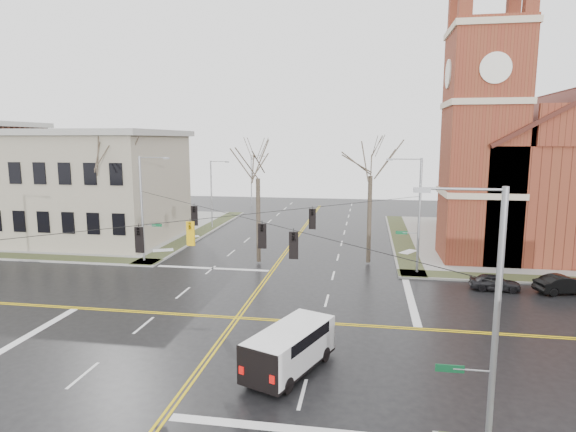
% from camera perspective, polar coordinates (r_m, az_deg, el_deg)
% --- Properties ---
extents(ground, '(120.00, 120.00, 0.00)m').
position_cam_1_polar(ground, '(29.49, -6.01, -11.91)').
color(ground, black).
rests_on(ground, ground).
extents(sidewalks, '(80.00, 80.00, 0.17)m').
position_cam_1_polar(sidewalks, '(29.46, -6.01, -11.77)').
color(sidewalks, gray).
rests_on(sidewalks, ground).
extents(road_markings, '(100.00, 100.00, 0.01)m').
position_cam_1_polar(road_markings, '(29.48, -6.01, -11.90)').
color(road_markings, gold).
rests_on(road_markings, ground).
extents(church, '(24.28, 27.48, 27.50)m').
position_cam_1_polar(church, '(54.19, 28.18, 5.77)').
color(church, maroon).
rests_on(church, ground).
extents(civic_building_a, '(18.00, 14.00, 11.00)m').
position_cam_1_polar(civic_building_a, '(55.29, -22.88, 3.11)').
color(civic_building_a, gray).
rests_on(civic_building_a, ground).
extents(signal_pole_ne, '(2.75, 0.22, 9.00)m').
position_cam_1_polar(signal_pole_ne, '(38.62, 15.05, 0.43)').
color(signal_pole_ne, gray).
rests_on(signal_pole_ne, ground).
extents(signal_pole_nw, '(2.75, 0.22, 9.00)m').
position_cam_1_polar(signal_pole_nw, '(42.77, -16.74, 1.17)').
color(signal_pole_nw, gray).
rests_on(signal_pole_nw, ground).
extents(signal_pole_se, '(2.75, 0.22, 9.00)m').
position_cam_1_polar(signal_pole_se, '(16.48, 22.84, -11.44)').
color(signal_pole_se, gray).
rests_on(signal_pole_se, ground).
extents(span_wires, '(23.02, 23.02, 0.03)m').
position_cam_1_polar(span_wires, '(27.88, -6.22, 0.07)').
color(span_wires, black).
rests_on(span_wires, ground).
extents(traffic_signals, '(8.21, 8.26, 1.30)m').
position_cam_1_polar(traffic_signals, '(27.38, -6.57, -1.69)').
color(traffic_signals, black).
rests_on(traffic_signals, ground).
extents(streetlight_north_a, '(2.30, 0.20, 8.00)m').
position_cam_1_polar(streetlight_north_a, '(57.77, -8.94, 2.91)').
color(streetlight_north_a, gray).
rests_on(streetlight_north_a, ground).
extents(streetlight_north_b, '(2.30, 0.20, 8.00)m').
position_cam_1_polar(streetlight_north_b, '(76.93, -4.26, 4.49)').
color(streetlight_north_b, gray).
rests_on(streetlight_north_b, ground).
extents(cargo_van, '(3.88, 5.65, 2.02)m').
position_cam_1_polar(cargo_van, '(22.88, 0.52, -15.01)').
color(cargo_van, white).
rests_on(cargo_van, ground).
extents(parked_car_a, '(3.45, 1.52, 1.16)m').
position_cam_1_polar(parked_car_a, '(37.20, 23.30, -7.22)').
color(parked_car_a, black).
rests_on(parked_car_a, ground).
extents(parked_car_b, '(4.12, 2.45, 1.28)m').
position_cam_1_polar(parked_car_b, '(38.55, 29.87, -7.04)').
color(parked_car_b, black).
rests_on(parked_car_b, ground).
extents(tree_nw_far, '(4.00, 4.00, 11.54)m').
position_cam_1_polar(tree_nw_far, '(46.11, -19.85, 5.80)').
color(tree_nw_far, '#342A21').
rests_on(tree_nw_far, ground).
extents(tree_nw_near, '(4.00, 4.00, 10.74)m').
position_cam_1_polar(tree_nw_near, '(40.43, -3.59, 5.13)').
color(tree_nw_near, '#342A21').
rests_on(tree_nw_near, ground).
extents(tree_ne, '(4.00, 4.00, 11.06)m').
position_cam_1_polar(tree_ne, '(40.70, 9.76, 5.38)').
color(tree_ne, '#342A21').
rests_on(tree_ne, ground).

